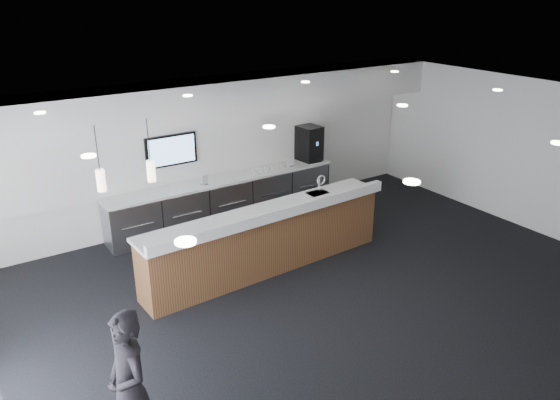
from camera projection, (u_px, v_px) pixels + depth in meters
ground at (333, 297)px, 8.76m from camera, size 10.00×10.00×0.00m
ceiling at (341, 113)px, 7.65m from camera, size 10.00×8.00×0.02m
back_wall at (215, 149)px, 11.30m from camera, size 10.00×0.02×3.00m
right_wall at (534, 157)px, 10.76m from camera, size 0.02×8.00×3.00m
soffit_bulkhead at (223, 97)px, 10.53m from camera, size 10.00×0.90×0.70m
alcove_panel at (216, 144)px, 11.24m from camera, size 9.80×0.06×1.40m
back_credenza at (225, 200)px, 11.40m from camera, size 5.06×0.66×0.95m
wall_tv at (171, 150)px, 10.66m from camera, size 1.05×0.08×0.62m
pendant_left at (162, 179)px, 7.32m from camera, size 0.12×0.12×0.30m
pendant_right at (110, 189)px, 6.96m from camera, size 0.12×0.12×0.30m
ceiling_can_lights at (341, 115)px, 7.66m from camera, size 7.00×5.00×0.02m
service_counter at (267, 239)px, 9.43m from camera, size 4.67×0.98×1.49m
coffee_machine at (309, 143)px, 12.25m from camera, size 0.49×0.60×0.78m
info_sign_left at (205, 180)px, 10.83m from camera, size 0.15×0.06×0.20m
info_sign_right at (291, 161)px, 11.92m from camera, size 0.18×0.03×0.24m
lounge_guest at (129, 387)px, 5.57m from camera, size 0.48×0.67×1.73m
cup_0 at (288, 165)px, 11.90m from camera, size 0.10×0.10×0.09m
cup_1 at (283, 166)px, 11.83m from camera, size 0.14×0.14×0.09m
cup_2 at (277, 167)px, 11.76m from camera, size 0.12×0.12×0.09m
cup_3 at (272, 168)px, 11.69m from camera, size 0.13×0.13×0.09m
cup_4 at (266, 169)px, 11.61m from camera, size 0.14×0.14×0.09m
cup_5 at (261, 171)px, 11.54m from camera, size 0.11×0.11×0.09m
cup_6 at (255, 172)px, 11.47m from camera, size 0.14×0.14×0.09m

